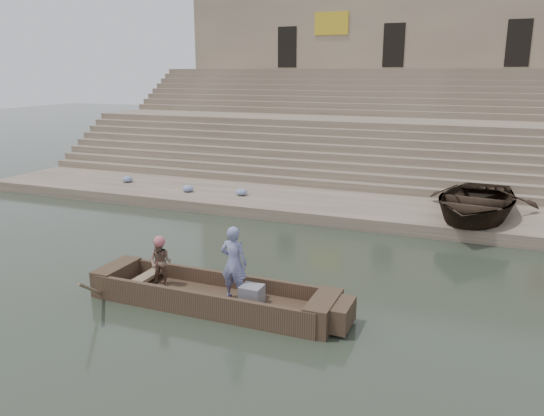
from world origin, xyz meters
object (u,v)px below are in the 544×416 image
Objects in this scene: main_rowboat at (212,301)px; television at (251,295)px; rowing_man at (160,262)px; standing_man at (234,263)px; beached_rowboat at (475,202)px.

television reaches higher than main_rowboat.
television is at bearing -10.99° from rowing_man.
television is (0.45, -0.10, -0.62)m from standing_man.
main_rowboat is at bearing 180.00° from television.
main_rowboat is 9.93m from beached_rowboat.
beached_rowboat is at bearing -119.98° from standing_man.
main_rowboat is at bearing -12.85° from rowing_man.
standing_man reaches higher than beached_rowboat.
standing_man is at bearing -111.66° from beached_rowboat.
beached_rowboat reaches higher than main_rowboat.
beached_rowboat is at bearing 58.87° from main_rowboat.
main_rowboat is 4.43× the size of rowing_man.
television is (0.95, -0.00, 0.31)m from main_rowboat.
standing_man is 0.32× the size of beached_rowboat.
beached_rowboat is at bearing 63.82° from television.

